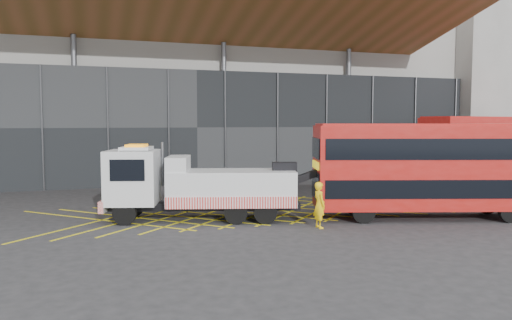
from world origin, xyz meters
name	(u,v)px	position (x,y,z in m)	size (l,w,h in m)	color
ground_plane	(207,214)	(0.00, 0.00, 0.00)	(120.00, 120.00, 0.00)	#2B2B2E
road_markings	(254,211)	(2.40, 0.00, 0.01)	(21.56, 7.16, 0.01)	yellow
construction_building	(178,66)	(1.92, 18.40, 8.98)	(55.00, 23.97, 18.00)	gray
east_building	(490,64)	(32.00, 16.00, 10.00)	(15.00, 12.00, 20.00)	gray
recovery_truck	(194,185)	(-0.87, -1.33, 1.60)	(9.86, 4.67, 3.46)	black
bus_towed	(432,166)	(9.44, -4.37, 2.40)	(10.81, 5.55, 4.31)	#AD140F
bus_second	(487,146)	(22.45, 6.01, 2.64)	(11.99, 4.98, 4.76)	#AD140F
worker	(319,205)	(3.68, -4.61, 0.96)	(0.70, 0.46, 1.92)	yellow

